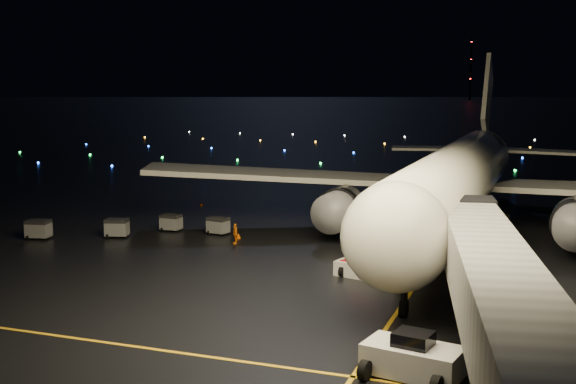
{
  "coord_description": "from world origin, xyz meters",
  "views": [
    {
      "loc": [
        19.88,
        -40.49,
        13.1
      ],
      "look_at": [
        0.89,
        12.0,
        5.0
      ],
      "focal_mm": 45.0,
      "sensor_mm": 36.0,
      "label": 1
    }
  ],
  "objects_px": {
    "baggage_cart_0": "(218,226)",
    "baggage_cart_1": "(171,223)",
    "belt_loader": "(369,254)",
    "baggage_cart_2": "(38,229)",
    "baggage_cart_3": "(117,228)",
    "airliner": "(462,139)",
    "crew_c": "(235,234)",
    "pushback_tug": "(413,354)"
  },
  "relations": [
    {
      "from": "belt_loader",
      "to": "baggage_cart_3",
      "type": "relative_size",
      "value": 3.58
    },
    {
      "from": "belt_loader",
      "to": "baggage_cart_2",
      "type": "relative_size",
      "value": 3.51
    },
    {
      "from": "baggage_cart_2",
      "to": "baggage_cart_1",
      "type": "bearing_deg",
      "value": 26.12
    },
    {
      "from": "crew_c",
      "to": "baggage_cart_2",
      "type": "height_order",
      "value": "crew_c"
    },
    {
      "from": "baggage_cart_0",
      "to": "baggage_cart_3",
      "type": "xyz_separation_m",
      "value": [
        -7.85,
        -4.19,
        0.05
      ]
    },
    {
      "from": "airliner",
      "to": "baggage_cart_3",
      "type": "distance_m",
      "value": 31.78
    },
    {
      "from": "pushback_tug",
      "to": "baggage_cart_2",
      "type": "relative_size",
      "value": 2.25
    },
    {
      "from": "baggage_cart_1",
      "to": "belt_loader",
      "type": "bearing_deg",
      "value": -23.54
    },
    {
      "from": "baggage_cart_3",
      "to": "pushback_tug",
      "type": "bearing_deg",
      "value": -52.46
    },
    {
      "from": "baggage_cart_0",
      "to": "baggage_cart_2",
      "type": "relative_size",
      "value": 0.92
    },
    {
      "from": "crew_c",
      "to": "airliner",
      "type": "bearing_deg",
      "value": 91.94
    },
    {
      "from": "pushback_tug",
      "to": "baggage_cart_0",
      "type": "xyz_separation_m",
      "value": [
        -22.24,
        26.22,
        -0.28
      ]
    },
    {
      "from": "baggage_cart_2",
      "to": "baggage_cart_3",
      "type": "distance_m",
      "value": 6.72
    },
    {
      "from": "belt_loader",
      "to": "baggage_cart_3",
      "type": "distance_m",
      "value": 24.86
    },
    {
      "from": "belt_loader",
      "to": "baggage_cart_2",
      "type": "bearing_deg",
      "value": -170.74
    },
    {
      "from": "baggage_cart_1",
      "to": "baggage_cart_0",
      "type": "bearing_deg",
      "value": 2.3
    },
    {
      "from": "baggage_cart_2",
      "to": "airliner",
      "type": "bearing_deg",
      "value": 12.7
    },
    {
      "from": "belt_loader",
      "to": "pushback_tug",
      "type": "bearing_deg",
      "value": -55.19
    },
    {
      "from": "belt_loader",
      "to": "baggage_cart_1",
      "type": "relative_size",
      "value": 3.85
    },
    {
      "from": "crew_c",
      "to": "belt_loader",
      "type": "bearing_deg",
      "value": 30.93
    },
    {
      "from": "airliner",
      "to": "baggage_cart_2",
      "type": "bearing_deg",
      "value": -155.5
    },
    {
      "from": "pushback_tug",
      "to": "baggage_cart_1",
      "type": "relative_size",
      "value": 2.47
    },
    {
      "from": "airliner",
      "to": "belt_loader",
      "type": "xyz_separation_m",
      "value": [
        -4.02,
        -18.32,
        -6.88
      ]
    },
    {
      "from": "baggage_cart_1",
      "to": "baggage_cart_2",
      "type": "xyz_separation_m",
      "value": [
        -9.15,
        -7.07,
        0.07
      ]
    },
    {
      "from": "belt_loader",
      "to": "baggage_cart_2",
      "type": "height_order",
      "value": "belt_loader"
    },
    {
      "from": "baggage_cart_0",
      "to": "baggage_cart_1",
      "type": "xyz_separation_m",
      "value": [
        -4.75,
        -0.05,
        -0.01
      ]
    },
    {
      "from": "baggage_cart_0",
      "to": "pushback_tug",
      "type": "bearing_deg",
      "value": -38.27
    },
    {
      "from": "pushback_tug",
      "to": "crew_c",
      "type": "bearing_deg",
      "value": 140.58
    },
    {
      "from": "baggage_cart_1",
      "to": "airliner",
      "type": "bearing_deg",
      "value": 20.2
    },
    {
      "from": "baggage_cart_0",
      "to": "baggage_cart_3",
      "type": "distance_m",
      "value": 8.9
    },
    {
      "from": "baggage_cart_0",
      "to": "crew_c",
      "type": "bearing_deg",
      "value": -33.74
    },
    {
      "from": "baggage_cart_1",
      "to": "baggage_cart_3",
      "type": "relative_size",
      "value": 0.93
    },
    {
      "from": "airliner",
      "to": "baggage_cart_2",
      "type": "xyz_separation_m",
      "value": [
        -34.23,
        -15.43,
        -7.71
      ]
    },
    {
      "from": "baggage_cart_3",
      "to": "baggage_cart_2",
      "type": "bearing_deg",
      "value": -170.5
    },
    {
      "from": "belt_loader",
      "to": "baggage_cart_0",
      "type": "relative_size",
      "value": 3.82
    },
    {
      "from": "pushback_tug",
      "to": "baggage_cart_2",
      "type": "distance_m",
      "value": 40.89
    },
    {
      "from": "airliner",
      "to": "belt_loader",
      "type": "height_order",
      "value": "airliner"
    },
    {
      "from": "belt_loader",
      "to": "baggage_cart_2",
      "type": "xyz_separation_m",
      "value": [
        -30.21,
        2.88,
        -0.83
      ]
    },
    {
      "from": "airliner",
      "to": "baggage_cart_1",
      "type": "xyz_separation_m",
      "value": [
        -25.08,
        -8.36,
        -7.79
      ]
    },
    {
      "from": "baggage_cart_0",
      "to": "baggage_cart_1",
      "type": "height_order",
      "value": "baggage_cart_0"
    },
    {
      "from": "airliner",
      "to": "baggage_cart_1",
      "type": "relative_size",
      "value": 33.75
    },
    {
      "from": "belt_loader",
      "to": "baggage_cart_0",
      "type": "xyz_separation_m",
      "value": [
        -16.31,
        10.0,
        -0.9
      ]
    }
  ]
}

